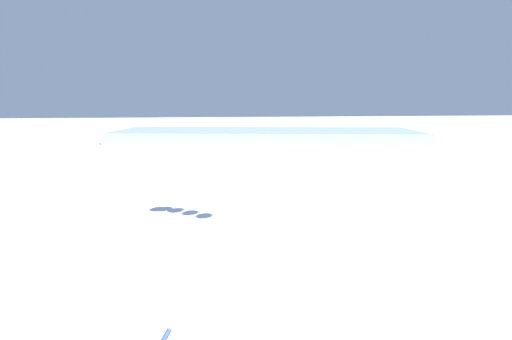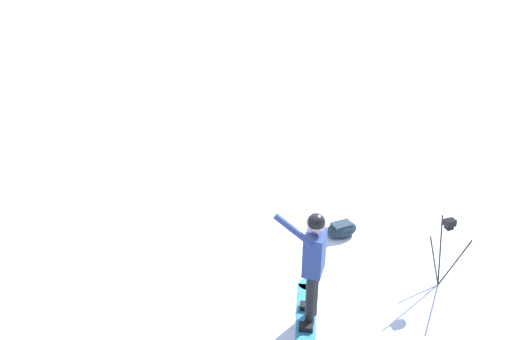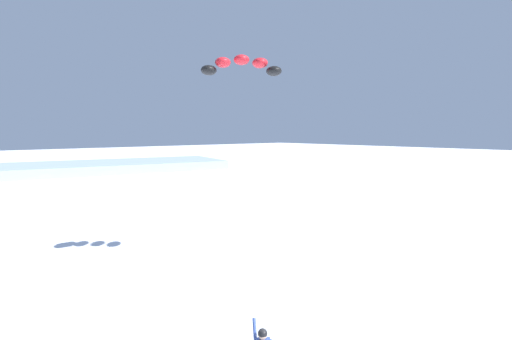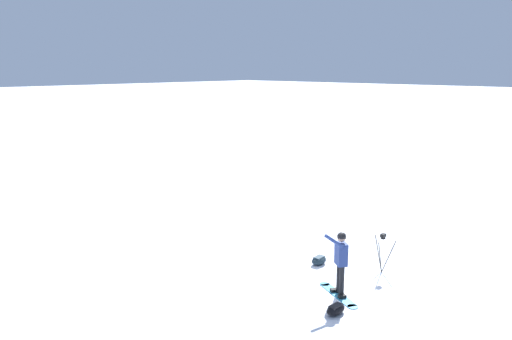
% 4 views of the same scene
% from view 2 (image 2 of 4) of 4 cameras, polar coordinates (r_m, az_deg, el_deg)
% --- Properties ---
extents(ground_plane, '(300.00, 300.00, 0.00)m').
position_cam_2_polar(ground_plane, '(8.80, 4.77, -12.08)').
color(ground_plane, white).
extents(snowboarder, '(0.48, 0.79, 1.82)m').
position_cam_2_polar(snowboarder, '(7.55, 6.07, -9.06)').
color(snowboarder, black).
rests_on(snowboarder, ground_plane).
extents(snowboard, '(1.70, 0.97, 0.10)m').
position_cam_2_polar(snowboard, '(8.22, 5.29, -15.24)').
color(snowboard, teal).
rests_on(snowboard, ground_plane).
extents(camera_tripod, '(0.75, 0.57, 1.22)m').
position_cam_2_polar(camera_tripod, '(8.76, 19.39, -6.86)').
color(camera_tripod, '#262628').
rests_on(camera_tripod, ground_plane).
extents(gear_bag_small, '(0.42, 0.62, 0.26)m').
position_cam_2_polar(gear_bag_small, '(9.97, 8.97, -6.14)').
color(gear_bag_small, '#192833').
rests_on(gear_bag_small, ground_plane).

